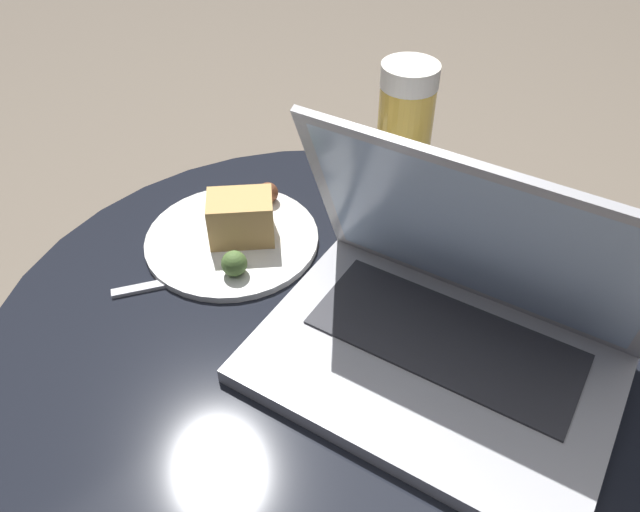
% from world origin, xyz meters
% --- Properties ---
extents(table, '(0.75, 0.75, 0.55)m').
position_xyz_m(table, '(0.00, 0.00, 0.42)').
color(table, '#9E9EA3').
rests_on(table, ground_plane).
extents(laptop, '(0.41, 0.34, 0.25)m').
position_xyz_m(laptop, '(0.11, 0.07, 0.60)').
color(laptop, '#B2B2B7').
rests_on(laptop, table).
extents(beer_glass, '(0.07, 0.07, 0.21)m').
position_xyz_m(beer_glass, '(-0.09, 0.22, 0.66)').
color(beer_glass, gold).
rests_on(beer_glass, table).
extents(snack_plate, '(0.22, 0.22, 0.07)m').
position_xyz_m(snack_plate, '(-0.18, 0.02, 0.57)').
color(snack_plate, silver).
rests_on(snack_plate, table).
extents(fork, '(0.10, 0.18, 0.00)m').
position_xyz_m(fork, '(-0.16, -0.05, 0.55)').
color(fork, silver).
rests_on(fork, table).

